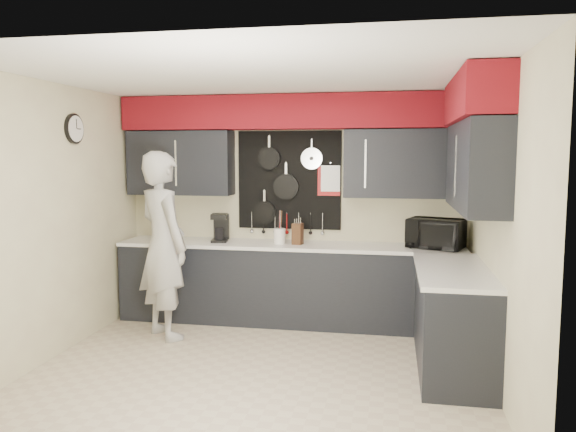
% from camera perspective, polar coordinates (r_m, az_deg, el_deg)
% --- Properties ---
extents(ground, '(4.00, 4.00, 0.00)m').
position_cam_1_polar(ground, '(5.25, -2.87, -15.27)').
color(ground, '#C1B396').
rests_on(ground, ground).
extents(back_wall_assembly, '(4.00, 0.36, 2.60)m').
position_cam_1_polar(back_wall_assembly, '(6.45, 0.43, 7.02)').
color(back_wall_assembly, beige).
rests_on(back_wall_assembly, ground).
extents(right_wall_assembly, '(0.36, 3.50, 2.60)m').
position_cam_1_polar(right_wall_assembly, '(5.06, 18.74, 6.13)').
color(right_wall_assembly, beige).
rests_on(right_wall_assembly, ground).
extents(left_wall_assembly, '(0.05, 3.50, 2.60)m').
position_cam_1_polar(left_wall_assembly, '(5.73, -22.69, -0.14)').
color(left_wall_assembly, beige).
rests_on(left_wall_assembly, ground).
extents(base_cabinets, '(3.95, 2.20, 0.92)m').
position_cam_1_polar(base_cabinets, '(6.09, 4.14, -7.69)').
color(base_cabinets, black).
rests_on(base_cabinets, ground).
extents(microwave, '(0.67, 0.56, 0.32)m').
position_cam_1_polar(microwave, '(6.25, 14.78, -1.73)').
color(microwave, black).
rests_on(microwave, base_cabinets).
extents(knife_block, '(0.13, 0.13, 0.24)m').
position_cam_1_polar(knife_block, '(6.30, 0.98, -1.83)').
color(knife_block, '#351B11').
rests_on(knife_block, base_cabinets).
extents(utensil_crock, '(0.13, 0.13, 0.17)m').
position_cam_1_polar(utensil_crock, '(6.36, -0.87, -2.05)').
color(utensil_crock, white).
rests_on(utensil_crock, base_cabinets).
extents(coffee_maker, '(0.22, 0.25, 0.33)m').
position_cam_1_polar(coffee_maker, '(6.55, -6.92, -1.12)').
color(coffee_maker, black).
rests_on(coffee_maker, base_cabinets).
extents(person, '(0.85, 0.82, 1.96)m').
position_cam_1_polar(person, '(6.02, -12.56, -2.91)').
color(person, '#ABABA9').
rests_on(person, ground).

